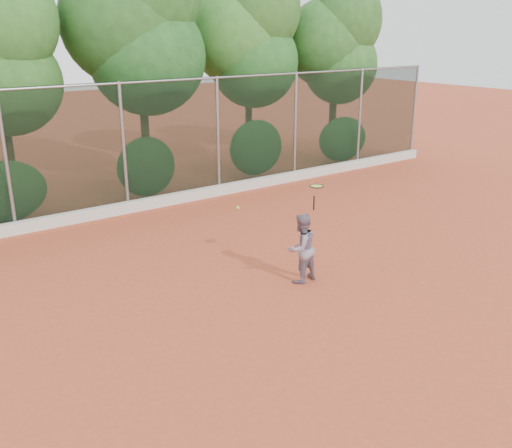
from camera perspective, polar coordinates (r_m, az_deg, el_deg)
ground at (r=10.63m, az=3.22°, el=-7.81°), size 80.00×80.00×0.00m
concrete_curb at (r=16.05m, az=-12.41°, el=1.70°), size 24.00×0.20×0.30m
tennis_player at (r=11.22m, az=4.53°, el=-2.42°), size 0.74×0.61×1.41m
chainlink_fence at (r=15.80m, az=-13.11°, el=7.78°), size 24.09×0.09×3.50m
foliage_backdrop at (r=17.19m, az=-18.29°, el=16.76°), size 23.70×3.63×7.55m
tennis_racket at (r=10.98m, az=6.05°, el=3.58°), size 0.34×0.34×0.50m
tennis_ball_in_flight at (r=10.10m, az=-1.82°, el=1.63°), size 0.06×0.06×0.06m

